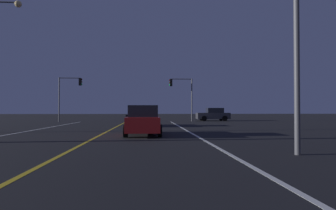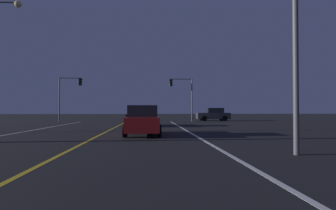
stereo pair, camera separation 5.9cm
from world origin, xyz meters
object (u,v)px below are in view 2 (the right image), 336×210
at_px(traffic_light_near_left, 70,89).
at_px(car_ahead_far, 138,117).
at_px(car_crossing_side, 213,115).
at_px(traffic_light_near_right, 181,90).
at_px(car_lead_same_lane, 143,121).

bearing_deg(traffic_light_near_left, car_ahead_far, -47.58).
height_order(car_crossing_side, traffic_light_near_right, traffic_light_near_right).
distance_m(traffic_light_near_right, traffic_light_near_left, 13.54).
bearing_deg(traffic_light_near_right, car_lead_same_lane, 76.84).
bearing_deg(traffic_light_near_left, car_crossing_side, 5.64).
relative_size(car_lead_same_lane, traffic_light_near_left, 0.80).
bearing_deg(traffic_light_near_right, car_ahead_far, 62.13).
bearing_deg(traffic_light_near_right, traffic_light_near_left, 0.00).
distance_m(car_ahead_far, car_lead_same_lane, 8.92).
distance_m(car_crossing_side, traffic_light_near_left, 18.41).
bearing_deg(traffic_light_near_left, traffic_light_near_right, 0.00).
distance_m(car_lead_same_lane, traffic_light_near_left, 20.74).
xyz_separation_m(car_crossing_side, traffic_light_near_right, (-4.51, -1.78, 3.15)).
relative_size(car_lead_same_lane, traffic_light_near_right, 0.80).
height_order(car_lead_same_lane, traffic_light_near_left, traffic_light_near_left).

